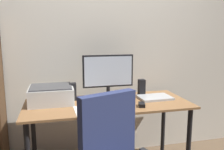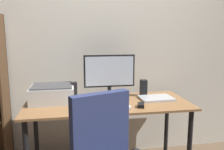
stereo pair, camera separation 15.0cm
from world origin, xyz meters
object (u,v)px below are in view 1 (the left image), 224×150
at_px(coffee_mug, 118,97).
at_px(printer, 51,95).
at_px(keyboard, 115,107).
at_px(laptop, 155,97).
at_px(mouse, 142,105).
at_px(speaker_left, 73,91).
at_px(desk, 108,112).
at_px(speaker_right, 142,88).
at_px(monitor, 108,74).

relative_size(coffee_mug, printer, 0.26).
distance_m(keyboard, laptop, 0.51).
xyz_separation_m(mouse, coffee_mug, (-0.17, 0.18, 0.04)).
xyz_separation_m(coffee_mug, speaker_left, (-0.41, 0.17, 0.03)).
bearing_deg(desk, speaker_right, 23.66).
xyz_separation_m(keyboard, laptop, (0.46, 0.21, 0.00)).
distance_m(monitor, coffee_mug, 0.27).
bearing_deg(laptop, coffee_mug, -177.67).
height_order(mouse, printer, printer).
height_order(monitor, printer, monitor).
distance_m(desk, coffee_mug, 0.18).
relative_size(desk, mouse, 15.98).
height_order(monitor, speaker_right, monitor).
bearing_deg(monitor, mouse, -58.46).
distance_m(keyboard, printer, 0.62).
height_order(desk, coffee_mug, coffee_mug).
bearing_deg(printer, coffee_mug, -11.15).
height_order(coffee_mug, speaker_right, speaker_right).
xyz_separation_m(desk, speaker_left, (-0.31, 0.17, 0.18)).
height_order(keyboard, printer, printer).
bearing_deg(keyboard, speaker_left, 131.65).
bearing_deg(coffee_mug, laptop, 4.26).
relative_size(keyboard, printer, 0.72).
relative_size(speaker_left, speaker_right, 1.00).
height_order(coffee_mug, printer, printer).
distance_m(desk, laptop, 0.50).
height_order(monitor, coffee_mug, monitor).
bearing_deg(speaker_right, mouse, -110.49).
distance_m(laptop, speaker_left, 0.82).
bearing_deg(printer, desk, -13.60).
height_order(laptop, printer, printer).
distance_m(desk, mouse, 0.34).
bearing_deg(monitor, desk, -103.30).
xyz_separation_m(monitor, speaker_right, (0.36, -0.01, -0.16)).
relative_size(desk, speaker_left, 9.03).
bearing_deg(speaker_left, printer, -166.16).
bearing_deg(laptop, speaker_left, 167.96).
bearing_deg(laptop, mouse, -138.09).
bearing_deg(speaker_left, laptop, -10.11).
height_order(laptop, speaker_left, speaker_left).
bearing_deg(printer, mouse, -21.33).
height_order(desk, monitor, monitor).
height_order(desk, keyboard, keyboard).
bearing_deg(desk, mouse, -34.15).
height_order(desk, speaker_right, speaker_right).
xyz_separation_m(desk, laptop, (0.49, 0.03, 0.10)).
height_order(desk, speaker_left, speaker_left).
bearing_deg(mouse, desk, 162.77).
xyz_separation_m(laptop, printer, (-1.00, 0.09, 0.07)).
distance_m(coffee_mug, laptop, 0.39).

